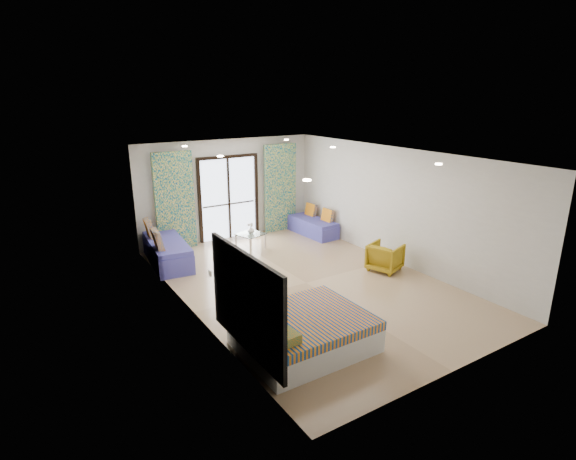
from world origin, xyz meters
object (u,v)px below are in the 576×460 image
daybed_right (313,226)px  armchair (385,256)px  bed (303,332)px  coffee_table (250,235)px  daybed_left (166,251)px

daybed_right → armchair: bearing=-96.2°
daybed_right → armchair: size_ratio=2.38×
bed → armchair: size_ratio=2.83×
coffee_table → daybed_left: bearing=176.6°
bed → coffee_table: size_ratio=2.58×
bed → daybed_left: daybed_left is taller
daybed_left → bed: bearing=-76.6°
bed → daybed_right: bearing=53.0°
daybed_right → armchair: 3.08m
bed → coffee_table: 4.88m
bed → daybed_left: bearing=97.7°
armchair → coffee_table: bearing=12.8°
daybed_left → armchair: bearing=-31.5°
daybed_left → coffee_table: 2.16m
coffee_table → armchair: size_ratio=1.10×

